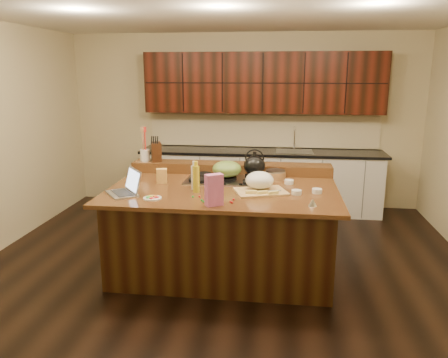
# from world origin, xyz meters

# --- Properties ---
(room) EXTENTS (5.52, 5.02, 2.72)m
(room) POSITION_xyz_m (0.00, 0.00, 1.35)
(room) COLOR black
(room) RESTS_ON ground
(island) EXTENTS (2.40, 1.60, 0.92)m
(island) POSITION_xyz_m (0.00, 0.00, 0.46)
(island) COLOR black
(island) RESTS_ON ground
(back_ledge) EXTENTS (2.40, 0.30, 0.12)m
(back_ledge) POSITION_xyz_m (0.00, 0.70, 0.98)
(back_ledge) COLOR black
(back_ledge) RESTS_ON island
(cooktop) EXTENTS (0.92, 0.52, 0.05)m
(cooktop) POSITION_xyz_m (0.00, 0.30, 0.94)
(cooktop) COLOR gray
(cooktop) RESTS_ON island
(back_counter) EXTENTS (3.70, 0.66, 2.40)m
(back_counter) POSITION_xyz_m (0.30, 2.23, 0.98)
(back_counter) COLOR silver
(back_counter) RESTS_ON ground
(kettle) EXTENTS (0.29, 0.29, 0.22)m
(kettle) POSITION_xyz_m (0.30, 0.43, 1.08)
(kettle) COLOR black
(kettle) RESTS_ON cooktop
(green_bowl) EXTENTS (0.41, 0.41, 0.18)m
(green_bowl) POSITION_xyz_m (0.00, 0.30, 1.05)
(green_bowl) COLOR #58762F
(green_bowl) RESTS_ON cooktop
(laptop) EXTENTS (0.44, 0.45, 0.25)m
(laptop) POSITION_xyz_m (-0.93, -0.37, 0.99)
(laptop) COLOR #B7B7BC
(laptop) RESTS_ON island
(oil_bottle) EXTENTS (0.08, 0.08, 0.27)m
(oil_bottle) POSITION_xyz_m (-0.25, -0.22, 1.06)
(oil_bottle) COLOR gold
(oil_bottle) RESTS_ON island
(vinegar_bottle) EXTENTS (0.07, 0.07, 0.25)m
(vinegar_bottle) POSITION_xyz_m (-0.29, -0.11, 1.04)
(vinegar_bottle) COLOR silver
(vinegar_bottle) RESTS_ON island
(wooden_tray) EXTENTS (0.59, 0.51, 0.20)m
(wooden_tray) POSITION_xyz_m (0.39, -0.10, 1.01)
(wooden_tray) COLOR tan
(wooden_tray) RESTS_ON island
(ramekin_a) EXTENTS (0.13, 0.13, 0.04)m
(ramekin_a) POSITION_xyz_m (0.97, -0.10, 0.94)
(ramekin_a) COLOR white
(ramekin_a) RESTS_ON island
(ramekin_b) EXTENTS (0.13, 0.13, 0.04)m
(ramekin_b) POSITION_xyz_m (0.76, -0.17, 0.94)
(ramekin_b) COLOR white
(ramekin_b) RESTS_ON island
(ramekin_c) EXTENTS (0.12, 0.12, 0.04)m
(ramekin_c) POSITION_xyz_m (0.69, 0.25, 0.94)
(ramekin_c) COLOR white
(ramekin_c) RESTS_ON island
(strainer_bowl) EXTENTS (0.27, 0.27, 0.09)m
(strainer_bowl) POSITION_xyz_m (0.54, 0.43, 0.97)
(strainer_bowl) COLOR #996B3F
(strainer_bowl) RESTS_ON island
(kitchen_timer) EXTENTS (0.09, 0.09, 0.07)m
(kitchen_timer) POSITION_xyz_m (0.89, -0.55, 0.96)
(kitchen_timer) COLOR silver
(kitchen_timer) RESTS_ON island
(pink_bag) EXTENTS (0.18, 0.15, 0.29)m
(pink_bag) POSITION_xyz_m (-0.00, -0.64, 1.07)
(pink_bag) COLOR #C65D96
(pink_bag) RESTS_ON island
(candy_plate) EXTENTS (0.22, 0.22, 0.01)m
(candy_plate) POSITION_xyz_m (-0.63, -0.51, 0.93)
(candy_plate) COLOR white
(candy_plate) RESTS_ON island
(package_box) EXTENTS (0.13, 0.10, 0.16)m
(package_box) POSITION_xyz_m (-0.70, 0.11, 1.00)
(package_box) COLOR gold
(package_box) RESTS_ON island
(utensil_crock) EXTENTS (0.14, 0.14, 0.14)m
(utensil_crock) POSITION_xyz_m (-1.07, 0.70, 1.11)
(utensil_crock) COLOR white
(utensil_crock) RESTS_ON back_ledge
(knife_block) EXTENTS (0.17, 0.22, 0.23)m
(knife_block) POSITION_xyz_m (-0.93, 0.70, 1.16)
(knife_block) COLOR black
(knife_block) RESTS_ON back_ledge
(gumdrop_0) EXTENTS (0.02, 0.02, 0.02)m
(gumdrop_0) POSITION_xyz_m (0.14, -0.54, 0.93)
(gumdrop_0) COLOR red
(gumdrop_0) RESTS_ON island
(gumdrop_1) EXTENTS (0.02, 0.02, 0.02)m
(gumdrop_1) POSITION_xyz_m (-0.06, -0.51, 0.93)
(gumdrop_1) COLOR #198C26
(gumdrop_1) RESTS_ON island
(gumdrop_2) EXTENTS (0.02, 0.02, 0.02)m
(gumdrop_2) POSITION_xyz_m (-0.18, -0.40, 0.93)
(gumdrop_2) COLOR red
(gumdrop_2) RESTS_ON island
(gumdrop_3) EXTENTS (0.02, 0.02, 0.02)m
(gumdrop_3) POSITION_xyz_m (-0.12, -0.57, 0.93)
(gumdrop_3) COLOR #198C26
(gumdrop_3) RESTS_ON island
(gumdrop_4) EXTENTS (0.02, 0.02, 0.02)m
(gumdrop_4) POSITION_xyz_m (0.07, -0.54, 0.93)
(gumdrop_4) COLOR red
(gumdrop_4) RESTS_ON island
(gumdrop_5) EXTENTS (0.02, 0.02, 0.02)m
(gumdrop_5) POSITION_xyz_m (-0.24, -0.42, 0.93)
(gumdrop_5) COLOR #198C26
(gumdrop_5) RESTS_ON island
(gumdrop_6) EXTENTS (0.02, 0.02, 0.02)m
(gumdrop_6) POSITION_xyz_m (-0.07, -0.39, 0.93)
(gumdrop_6) COLOR red
(gumdrop_6) RESTS_ON island
(gumdrop_7) EXTENTS (0.02, 0.02, 0.02)m
(gumdrop_7) POSITION_xyz_m (-0.10, -0.47, 0.93)
(gumdrop_7) COLOR #198C26
(gumdrop_7) RESTS_ON island
(gumdrop_8) EXTENTS (0.02, 0.02, 0.02)m
(gumdrop_8) POSITION_xyz_m (0.16, -0.46, 0.93)
(gumdrop_8) COLOR red
(gumdrop_8) RESTS_ON island
(gumdrop_9) EXTENTS (0.02, 0.02, 0.02)m
(gumdrop_9) POSITION_xyz_m (-0.14, -0.52, 0.93)
(gumdrop_9) COLOR #198C26
(gumdrop_9) RESTS_ON island
(gumdrop_10) EXTENTS (0.02, 0.02, 0.02)m
(gumdrop_10) POSITION_xyz_m (0.15, -0.56, 0.93)
(gumdrop_10) COLOR red
(gumdrop_10) RESTS_ON island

